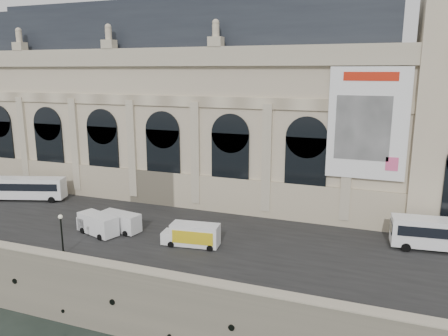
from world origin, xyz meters
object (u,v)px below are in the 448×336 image
object	(u,v)px
van_b	(118,222)
van_c	(96,224)
lamp_right	(62,235)
bus_left	(25,188)
box_truck	(192,235)

from	to	relation	value
van_b	van_c	bearing A→B (deg)	-138.48
van_b	lamp_right	size ratio (longest dim) A/B	1.23
bus_left	van_c	xyz separation A→B (m)	(18.38, -7.75, -0.68)
van_b	lamp_right	bearing A→B (deg)	-99.75
bus_left	van_c	distance (m)	19.96
bus_left	van_c	size ratio (longest dim) A/B	2.01
van_c	box_truck	bearing A→B (deg)	2.96
box_truck	bus_left	bearing A→B (deg)	166.89
van_b	van_c	distance (m)	2.55
van_b	box_truck	xyz separation A→B (m)	(10.28, -1.06, 0.09)
bus_left	lamp_right	xyz separation A→B (m)	(18.90, -14.16, 0.29)
van_c	lamp_right	bearing A→B (deg)	-85.36
bus_left	box_truck	distance (m)	31.40
bus_left	van_b	distance (m)	21.19
van_b	van_c	world-z (taller)	van_c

